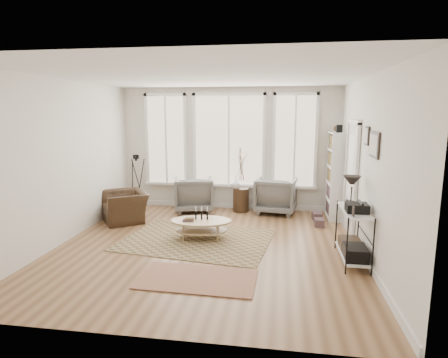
% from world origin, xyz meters
% --- Properties ---
extents(room, '(5.50, 5.54, 2.90)m').
position_xyz_m(room, '(0.02, 0.03, 1.43)').
color(room, olive).
rests_on(room, ground).
extents(bay_window, '(4.14, 0.12, 2.24)m').
position_xyz_m(bay_window, '(0.00, 2.71, 1.61)').
color(bay_window, tan).
rests_on(bay_window, ground).
extents(door, '(0.09, 1.06, 2.22)m').
position_xyz_m(door, '(2.57, 1.15, 1.12)').
color(door, silver).
rests_on(door, ground).
extents(bookcase, '(0.31, 0.85, 2.06)m').
position_xyz_m(bookcase, '(2.44, 2.23, 0.96)').
color(bookcase, white).
rests_on(bookcase, ground).
extents(low_shelf, '(0.38, 1.08, 1.30)m').
position_xyz_m(low_shelf, '(2.38, -0.30, 0.51)').
color(low_shelf, white).
rests_on(low_shelf, ground).
extents(wall_art, '(0.04, 0.88, 0.44)m').
position_xyz_m(wall_art, '(2.58, -0.27, 1.88)').
color(wall_art, black).
rests_on(wall_art, ground).
extents(rug_main, '(2.87, 2.31, 0.01)m').
position_xyz_m(rug_main, '(-0.26, 0.30, 0.01)').
color(rug_main, brown).
rests_on(rug_main, ground).
extents(rug_runner, '(1.67, 0.96, 0.01)m').
position_xyz_m(rug_runner, '(0.11, -1.32, 0.01)').
color(rug_runner, brown).
rests_on(rug_runner, ground).
extents(coffee_table, '(1.19, 0.83, 0.51)m').
position_xyz_m(coffee_table, '(-0.20, 0.39, 0.28)').
color(coffee_table, tan).
rests_on(coffee_table, ground).
extents(armchair_left, '(1.07, 1.09, 0.82)m').
position_xyz_m(armchair_left, '(-0.78, 2.32, 0.41)').
color(armchair_left, slate).
rests_on(armchair_left, ground).
extents(armchair_right, '(1.01, 1.04, 0.83)m').
position_xyz_m(armchair_right, '(1.15, 2.44, 0.42)').
color(armchair_right, slate).
rests_on(armchair_right, ground).
extents(side_table, '(0.37, 0.37, 1.56)m').
position_xyz_m(side_table, '(0.33, 2.43, 0.75)').
color(side_table, '#362416').
rests_on(side_table, ground).
extents(vase, '(0.31, 0.31, 0.27)m').
position_xyz_m(vase, '(0.21, 2.40, 0.69)').
color(vase, silver).
rests_on(vase, side_table).
extents(accent_chair, '(1.29, 1.27, 0.64)m').
position_xyz_m(accent_chair, '(-2.07, 1.28, 0.32)').
color(accent_chair, '#362416').
rests_on(accent_chair, ground).
extents(tripod_camera, '(0.47, 0.47, 1.34)m').
position_xyz_m(tripod_camera, '(-2.12, 2.15, 0.62)').
color(tripod_camera, black).
rests_on(tripod_camera, ground).
extents(book_stack_near, '(0.22, 0.27, 0.16)m').
position_xyz_m(book_stack_near, '(2.05, 1.96, 0.08)').
color(book_stack_near, brown).
rests_on(book_stack_near, ground).
extents(book_stack_far, '(0.20, 0.25, 0.16)m').
position_xyz_m(book_stack_far, '(2.05, 1.49, 0.08)').
color(book_stack_far, brown).
rests_on(book_stack_far, ground).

